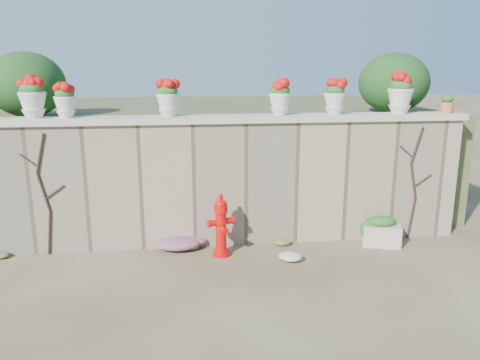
{
  "coord_description": "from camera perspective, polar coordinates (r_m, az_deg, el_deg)",
  "views": [
    {
      "loc": [
        -0.57,
        -5.55,
        2.87
      ],
      "look_at": [
        0.29,
        1.4,
        1.15
      ],
      "focal_mm": 35.0,
      "sensor_mm": 36.0,
      "label": 1
    }
  ],
  "objects": [
    {
      "name": "ground",
      "position": [
        6.27,
        -1.07,
        -13.43
      ],
      "size": [
        80.0,
        80.0,
        0.0
      ],
      "primitive_type": "plane",
      "color": "#4E3C27",
      "rests_on": "ground"
    },
    {
      "name": "stone_wall",
      "position": [
        7.6,
        -2.52,
        -0.44
      ],
      "size": [
        8.0,
        0.4,
        2.0
      ],
      "primitive_type": "cube",
      "color": "gray",
      "rests_on": "ground"
    },
    {
      "name": "wall_cap",
      "position": [
        7.41,
        -2.61,
        7.45
      ],
      "size": [
        8.1,
        0.52,
        0.1
      ],
      "primitive_type": "cube",
      "color": "#B8B09C",
      "rests_on": "stone_wall"
    },
    {
      "name": "raised_fill",
      "position": [
        10.72,
        -3.9,
        3.74
      ],
      "size": [
        9.0,
        6.0,
        2.0
      ],
      "primitive_type": "cube",
      "color": "#384C23",
      "rests_on": "ground"
    },
    {
      "name": "back_shrub_left",
      "position": [
        8.95,
        -24.58,
        10.55
      ],
      "size": [
        1.3,
        1.3,
        1.1
      ],
      "primitive_type": "ellipsoid",
      "color": "#143814",
      "rests_on": "raised_fill"
    },
    {
      "name": "back_shrub_right",
      "position": [
        9.43,
        18.22,
        11.2
      ],
      "size": [
        1.3,
        1.3,
        1.1
      ],
      "primitive_type": "ellipsoid",
      "color": "#143814",
      "rests_on": "raised_fill"
    },
    {
      "name": "vine_left",
      "position": [
        7.66,
        -22.73,
        -1.48
      ],
      "size": [
        0.6,
        0.04,
        1.91
      ],
      "color": "black",
      "rests_on": "ground"
    },
    {
      "name": "vine_right",
      "position": [
        8.29,
        20.44,
        -0.17
      ],
      "size": [
        0.6,
        0.04,
        1.91
      ],
      "color": "black",
      "rests_on": "ground"
    },
    {
      "name": "fire_hydrant",
      "position": [
        7.18,
        -2.34,
        -5.52
      ],
      "size": [
        0.42,
        0.3,
        0.98
      ],
      "rotation": [
        0.0,
        0.0,
        0.34
      ],
      "color": "red",
      "rests_on": "ground"
    },
    {
      "name": "planter_box",
      "position": [
        8.01,
        16.88,
        -6.05
      ],
      "size": [
        0.67,
        0.51,
        0.49
      ],
      "rotation": [
        0.0,
        0.0,
        -0.3
      ],
      "color": "#B8B09C",
      "rests_on": "ground"
    },
    {
      "name": "green_shrub",
      "position": [
        7.99,
        15.63,
        -5.56
      ],
      "size": [
        0.61,
        0.55,
        0.58
      ],
      "primitive_type": "ellipsoid",
      "color": "#1E5119",
      "rests_on": "ground"
    },
    {
      "name": "magenta_clump",
      "position": [
        7.61,
        -6.36,
        -7.44
      ],
      "size": [
        0.93,
        0.62,
        0.25
      ],
      "primitive_type": "ellipsoid",
      "color": "#AD229A",
      "rests_on": "ground"
    },
    {
      "name": "white_flowers",
      "position": [
        7.15,
        6.3,
        -9.24
      ],
      "size": [
        0.45,
        0.36,
        0.16
      ],
      "primitive_type": "ellipsoid",
      "color": "white",
      "rests_on": "ground"
    },
    {
      "name": "urn_pot_0",
      "position": [
        7.68,
        -23.99,
        9.2
      ],
      "size": [
        0.4,
        0.4,
        0.62
      ],
      "color": "beige",
      "rests_on": "wall_cap"
    },
    {
      "name": "urn_pot_1",
      "position": [
        7.56,
        -20.54,
        9.04
      ],
      "size": [
        0.33,
        0.33,
        0.51
      ],
      "color": "beige",
      "rests_on": "wall_cap"
    },
    {
      "name": "urn_pot_2",
      "position": [
        7.36,
        -8.77,
        9.8
      ],
      "size": [
        0.35,
        0.35,
        0.55
      ],
      "color": "beige",
      "rests_on": "wall_cap"
    },
    {
      "name": "urn_pot_3",
      "position": [
        7.52,
        4.91,
        9.98
      ],
      "size": [
        0.35,
        0.35,
        0.55
      ],
      "color": "beige",
      "rests_on": "wall_cap"
    },
    {
      "name": "urn_pot_4",
      "position": [
        7.76,
        11.5,
        9.85
      ],
      "size": [
        0.35,
        0.35,
        0.55
      ],
      "color": "beige",
      "rests_on": "wall_cap"
    },
    {
      "name": "urn_pot_5",
      "position": [
        8.17,
        18.97,
        9.93
      ],
      "size": [
        0.41,
        0.41,
        0.65
      ],
      "color": "beige",
      "rests_on": "wall_cap"
    },
    {
      "name": "terracotta_pot",
      "position": [
        8.57,
        23.91,
        8.4
      ],
      "size": [
        0.24,
        0.24,
        0.29
      ],
      "color": "#C4633C",
      "rests_on": "wall_cap"
    }
  ]
}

